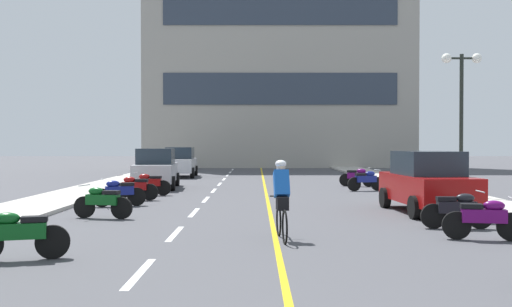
% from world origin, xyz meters
% --- Properties ---
extents(ground_plane, '(140.00, 140.00, 0.00)m').
position_xyz_m(ground_plane, '(0.00, 21.00, 0.00)').
color(ground_plane, '#47474C').
extents(curb_left, '(2.40, 72.00, 0.12)m').
position_xyz_m(curb_left, '(-7.20, 24.00, 0.06)').
color(curb_left, '#B7B2A8').
rests_on(curb_left, ground).
extents(curb_right, '(2.40, 72.00, 0.12)m').
position_xyz_m(curb_right, '(7.20, 24.00, 0.06)').
color(curb_right, '#B7B2A8').
rests_on(curb_right, ground).
extents(lane_dash_1, '(0.14, 2.20, 0.01)m').
position_xyz_m(lane_dash_1, '(-2.00, 6.00, 0.00)').
color(lane_dash_1, silver).
rests_on(lane_dash_1, ground).
extents(lane_dash_2, '(0.14, 2.20, 0.01)m').
position_xyz_m(lane_dash_2, '(-2.00, 10.00, 0.00)').
color(lane_dash_2, silver).
rests_on(lane_dash_2, ground).
extents(lane_dash_3, '(0.14, 2.20, 0.01)m').
position_xyz_m(lane_dash_3, '(-2.00, 14.00, 0.00)').
color(lane_dash_3, silver).
rests_on(lane_dash_3, ground).
extents(lane_dash_4, '(0.14, 2.20, 0.01)m').
position_xyz_m(lane_dash_4, '(-2.00, 18.00, 0.00)').
color(lane_dash_4, silver).
rests_on(lane_dash_4, ground).
extents(lane_dash_5, '(0.14, 2.20, 0.01)m').
position_xyz_m(lane_dash_5, '(-2.00, 22.00, 0.00)').
color(lane_dash_5, silver).
rests_on(lane_dash_5, ground).
extents(lane_dash_6, '(0.14, 2.20, 0.01)m').
position_xyz_m(lane_dash_6, '(-2.00, 26.00, 0.00)').
color(lane_dash_6, silver).
rests_on(lane_dash_6, ground).
extents(lane_dash_7, '(0.14, 2.20, 0.01)m').
position_xyz_m(lane_dash_7, '(-2.00, 30.00, 0.00)').
color(lane_dash_7, silver).
rests_on(lane_dash_7, ground).
extents(lane_dash_8, '(0.14, 2.20, 0.01)m').
position_xyz_m(lane_dash_8, '(-2.00, 34.00, 0.00)').
color(lane_dash_8, silver).
rests_on(lane_dash_8, ground).
extents(lane_dash_9, '(0.14, 2.20, 0.01)m').
position_xyz_m(lane_dash_9, '(-2.00, 38.00, 0.00)').
color(lane_dash_9, silver).
rests_on(lane_dash_9, ground).
extents(lane_dash_10, '(0.14, 2.20, 0.01)m').
position_xyz_m(lane_dash_10, '(-2.00, 42.00, 0.00)').
color(lane_dash_10, silver).
rests_on(lane_dash_10, ground).
extents(lane_dash_11, '(0.14, 2.20, 0.01)m').
position_xyz_m(lane_dash_11, '(-2.00, 46.00, 0.00)').
color(lane_dash_11, silver).
rests_on(lane_dash_11, ground).
extents(centre_line_yellow, '(0.12, 66.00, 0.01)m').
position_xyz_m(centre_line_yellow, '(0.25, 24.00, 0.00)').
color(centre_line_yellow, gold).
rests_on(centre_line_yellow, ground).
extents(office_building, '(23.08, 6.38, 21.95)m').
position_xyz_m(office_building, '(1.84, 48.13, 10.97)').
color(office_building, '#9E998E').
rests_on(office_building, ground).
extents(street_lamp_mid, '(1.46, 0.36, 5.21)m').
position_xyz_m(street_lamp_mid, '(7.32, 18.03, 3.92)').
color(street_lamp_mid, black).
rests_on(street_lamp_mid, curb_right).
extents(parked_car_near, '(2.14, 4.30, 1.82)m').
position_xyz_m(parked_car_near, '(4.88, 13.98, 0.92)').
color(parked_car_near, black).
rests_on(parked_car_near, ground).
extents(parked_car_mid, '(2.14, 4.30, 1.82)m').
position_xyz_m(parked_car_mid, '(-4.73, 23.26, 0.92)').
color(parked_car_mid, black).
rests_on(parked_car_mid, ground).
extents(parked_car_far, '(2.03, 4.25, 1.82)m').
position_xyz_m(parked_car_far, '(-4.80, 32.22, 0.92)').
color(parked_car_far, black).
rests_on(parked_car_far, ground).
extents(motorcycle_2, '(1.66, 0.72, 0.92)m').
position_xyz_m(motorcycle_2, '(-4.31, 6.99, 0.47)').
color(motorcycle_2, black).
rests_on(motorcycle_2, ground).
extents(motorcycle_3, '(1.69, 0.63, 0.92)m').
position_xyz_m(motorcycle_3, '(4.66, 9.10, 0.47)').
color(motorcycle_3, black).
rests_on(motorcycle_3, ground).
extents(motorcycle_4, '(1.70, 0.60, 0.92)m').
position_xyz_m(motorcycle_4, '(4.65, 10.75, 0.47)').
color(motorcycle_4, black).
rests_on(motorcycle_4, ground).
extents(motorcycle_5, '(1.68, 0.65, 0.92)m').
position_xyz_m(motorcycle_5, '(-4.35, 12.65, 0.47)').
color(motorcycle_5, black).
rests_on(motorcycle_5, ground).
extents(motorcycle_6, '(1.63, 0.81, 0.92)m').
position_xyz_m(motorcycle_6, '(-4.61, 15.66, 0.47)').
color(motorcycle_6, black).
rests_on(motorcycle_6, ground).
extents(motorcycle_7, '(1.70, 0.60, 0.92)m').
position_xyz_m(motorcycle_7, '(-4.53, 17.70, 0.47)').
color(motorcycle_7, black).
rests_on(motorcycle_7, ground).
extents(motorcycle_8, '(1.70, 0.60, 0.92)m').
position_xyz_m(motorcycle_8, '(-4.37, 19.65, 0.47)').
color(motorcycle_8, black).
rests_on(motorcycle_8, ground).
extents(motorcycle_9, '(1.67, 0.71, 0.92)m').
position_xyz_m(motorcycle_9, '(4.58, 21.84, 0.47)').
color(motorcycle_9, black).
rests_on(motorcycle_9, ground).
extents(motorcycle_10, '(1.63, 0.81, 0.92)m').
position_xyz_m(motorcycle_10, '(4.66, 24.42, 0.47)').
color(motorcycle_10, black).
rests_on(motorcycle_10, ground).
extents(cyclist_rider, '(0.42, 1.77, 1.71)m').
position_xyz_m(cyclist_rider, '(0.38, 9.20, 0.89)').
color(cyclist_rider, black).
rests_on(cyclist_rider, ground).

